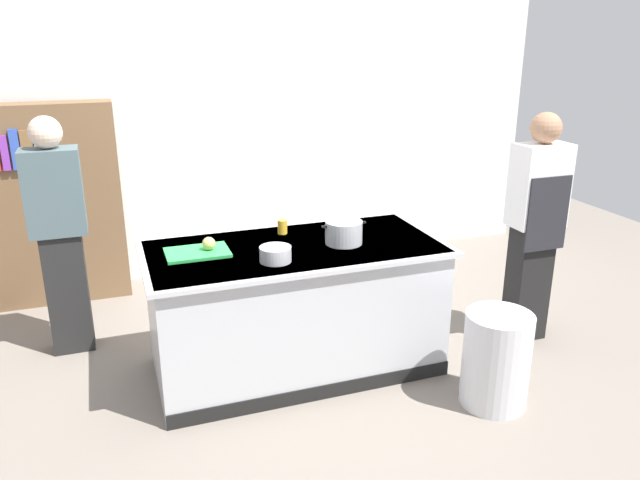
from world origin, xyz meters
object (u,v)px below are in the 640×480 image
Objects in this scene: person_guest at (59,232)px; person_chef at (535,224)px; onion at (209,244)px; mixing_bowl at (275,254)px; stock_pot at (344,232)px; bookshelf at (54,205)px; juice_cup at (283,227)px; trash_bin at (496,359)px.

person_chef is at bearing 69.99° from person_guest.
onion is at bearing 47.59° from person_guest.
onion reaches higher than mixing_bowl.
bookshelf is (-1.89, 1.85, -0.12)m from stock_pot.
onion is 0.05× the size of bookshelf.
juice_cup is at bearing 66.86° from person_guest.
trash_bin is at bearing -47.34° from juice_cup.
juice_cup is at bearing 134.03° from stock_pot.
onion is at bearing 150.27° from trash_bin.
person_guest is at bearing 154.48° from stock_pot.
person_chef is 3.89m from bookshelf.
juice_cup is at bearing 59.97° from person_chef.
trash_bin is (0.72, -0.79, -0.67)m from stock_pot.
person_guest is (-1.48, 0.53, -0.04)m from juice_cup.
person_guest reaches higher than juice_cup.
bookshelf is (-3.36, 1.95, -0.06)m from person_chef.
person_chef reaches higher than trash_bin.
bookshelf is at bearing 124.13° from mixing_bowl.
onion is 0.05× the size of person_chef.
mixing_bowl is at bearing -39.15° from onion.
person_chef reaches higher than mixing_bowl.
person_guest is (-1.28, 1.04, -0.04)m from mixing_bowl.
person_guest is at bearing 146.71° from trash_bin.
stock_pot is (0.88, -0.12, 0.02)m from onion.
stock_pot is at bearing 60.89° from person_guest.
juice_cup is 1.57m from person_guest.
juice_cup is (0.56, 0.22, -0.01)m from onion.
person_guest is (-1.81, 0.86, -0.07)m from stock_pot.
person_chef reaches higher than stock_pot.
juice_cup is at bearing 132.66° from trash_bin.
person_guest is at bearing -84.82° from bookshelf.
mixing_bowl is 0.12× the size of person_guest.
person_chef is at bearing -13.75° from juice_cup.
person_guest is (-3.27, 0.96, -0.00)m from person_chef.
mixing_bowl is 0.55m from juice_cup.
person_chef reaches higher than onion.
bookshelf reaches higher than juice_cup.
person_chef reaches higher than juice_cup.
person_chef is at bearing -30.18° from bookshelf.
person_chef reaches higher than bookshelf.
person_chef is (1.79, -0.44, -0.04)m from juice_cup.
mixing_bowl is (-0.52, -0.17, -0.03)m from stock_pot.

